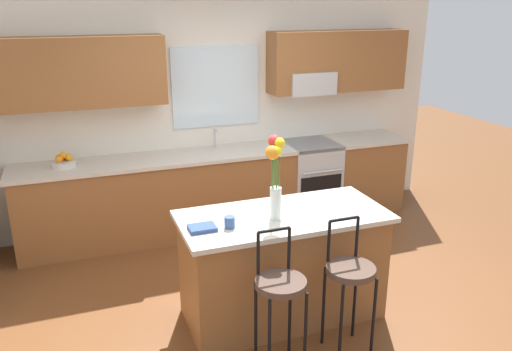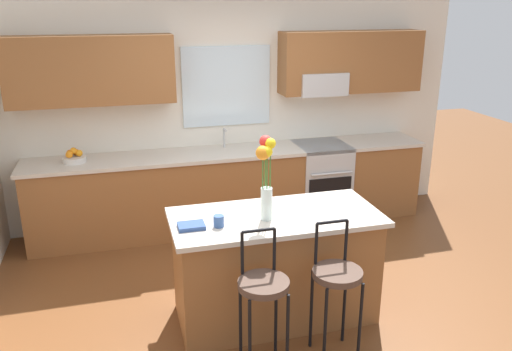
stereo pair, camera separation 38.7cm
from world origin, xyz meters
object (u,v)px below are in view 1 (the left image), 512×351
at_px(oven_range, 310,180).
at_px(mug_ceramic, 230,222).
at_px(kitchen_island, 283,265).
at_px(bar_stool_near, 280,289).
at_px(bar_stool_middle, 350,275).
at_px(cookbook, 202,228).
at_px(flower_vase, 275,171).
at_px(fruit_bowl_oranges, 64,162).

distance_m(oven_range, mug_ceramic, 2.62).
height_order(kitchen_island, bar_stool_near, bar_stool_near).
bearing_deg(kitchen_island, bar_stool_middle, -65.46).
height_order(bar_stool_middle, cookbook, bar_stool_middle).
bearing_deg(oven_range, kitchen_island, -121.61).
relative_size(bar_stool_near, cookbook, 5.21).
xyz_separation_m(bar_stool_middle, mug_ceramic, (-0.76, 0.50, 0.33)).
bearing_deg(oven_range, flower_vase, -122.97).
distance_m(kitchen_island, bar_stool_middle, 0.68).
bearing_deg(bar_stool_middle, oven_range, 70.44).
xyz_separation_m(oven_range, fruit_bowl_oranges, (-2.78, 0.03, 0.51)).
bearing_deg(mug_ceramic, fruit_bowl_oranges, 119.56).
xyz_separation_m(bar_stool_near, flower_vase, (0.17, 0.54, 0.68)).
distance_m(bar_stool_middle, fruit_bowl_oranges, 3.16).
xyz_separation_m(oven_range, flower_vase, (-1.26, -1.94, 0.86)).
bearing_deg(fruit_bowl_oranges, bar_stool_near, -61.82).
height_order(bar_stool_middle, flower_vase, flower_vase).
xyz_separation_m(bar_stool_middle, fruit_bowl_oranges, (-1.89, 2.51, 0.34)).
xyz_separation_m(kitchen_island, flower_vase, (-0.10, -0.06, 0.85)).
height_order(oven_range, mug_ceramic, mug_ceramic).
bearing_deg(oven_range, fruit_bowl_oranges, 179.44).
xyz_separation_m(bar_stool_middle, flower_vase, (-0.38, 0.54, 0.68)).
bearing_deg(bar_stool_near, mug_ceramic, 112.30).
bearing_deg(bar_stool_near, flower_vase, 72.24).
bearing_deg(oven_range, bar_stool_near, -119.98).
bearing_deg(bar_stool_middle, fruit_bowl_oranges, 127.05).
distance_m(oven_range, cookbook, 2.72).
relative_size(oven_range, bar_stool_near, 0.88).
bearing_deg(fruit_bowl_oranges, bar_stool_middle, -52.95).
bearing_deg(bar_stool_middle, flower_vase, 124.78).
bearing_deg(flower_vase, bar_stool_middle, -55.22).
height_order(bar_stool_near, cookbook, bar_stool_near).
distance_m(flower_vase, mug_ceramic, 0.52).
distance_m(bar_stool_middle, cookbook, 1.14).
bearing_deg(bar_stool_near, bar_stool_middle, 0.00).
relative_size(kitchen_island, mug_ceramic, 18.57).
xyz_separation_m(mug_ceramic, cookbook, (-0.20, 0.03, -0.03)).
height_order(oven_range, bar_stool_middle, bar_stool_middle).
bearing_deg(cookbook, mug_ceramic, -8.92).
distance_m(kitchen_island, cookbook, 0.83).
bearing_deg(mug_ceramic, bar_stool_near, -67.70).
bearing_deg(bar_stool_near, cookbook, 127.45).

